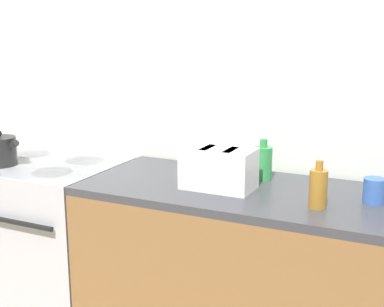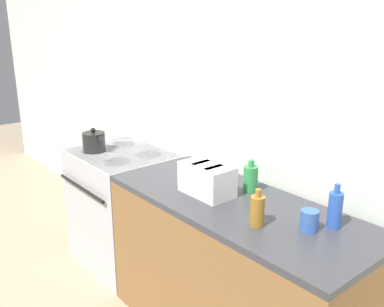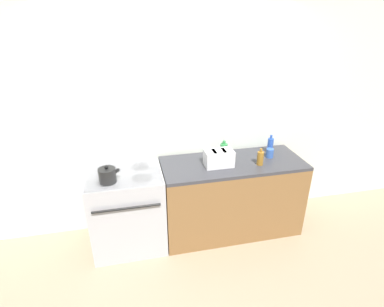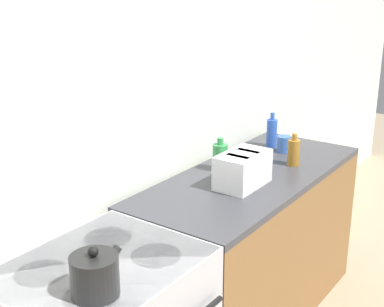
% 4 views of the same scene
% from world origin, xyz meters
% --- Properties ---
extents(ground_plane, '(12.00, 12.00, 0.00)m').
position_xyz_m(ground_plane, '(0.00, 0.00, 0.00)').
color(ground_plane, tan).
extents(wall_back, '(8.00, 0.05, 2.60)m').
position_xyz_m(wall_back, '(0.00, 0.70, 1.30)').
color(wall_back, silver).
rests_on(wall_back, ground_plane).
extents(stove, '(0.76, 0.65, 0.90)m').
position_xyz_m(stove, '(-0.62, 0.31, 0.46)').
color(stove, '#B7B7BC').
rests_on(stove, ground_plane).
extents(counter_block, '(1.58, 0.65, 0.90)m').
position_xyz_m(counter_block, '(0.56, 0.32, 0.45)').
color(counter_block, brown).
rests_on(counter_block, ground_plane).
extents(kettle, '(0.21, 0.17, 0.18)m').
position_xyz_m(kettle, '(-0.77, 0.18, 0.97)').
color(kettle, black).
rests_on(kettle, stove).
extents(toaster, '(0.30, 0.18, 0.18)m').
position_xyz_m(toaster, '(0.38, 0.28, 0.98)').
color(toaster, white).
rests_on(toaster, counter_block).
extents(bottle_blue, '(0.07, 0.07, 0.22)m').
position_xyz_m(bottle_blue, '(1.07, 0.47, 0.99)').
color(bottle_blue, '#2D56B7').
rests_on(bottle_blue, counter_block).
extents(bottle_amber, '(0.07, 0.07, 0.19)m').
position_xyz_m(bottle_amber, '(0.82, 0.20, 0.97)').
color(bottle_amber, '#9E6B23').
rests_on(bottle_amber, counter_block).
extents(bottle_green, '(0.08, 0.08, 0.19)m').
position_xyz_m(bottle_green, '(0.51, 0.50, 0.97)').
color(bottle_green, '#338C47').
rests_on(bottle_green, counter_block).
extents(cup_blue, '(0.08, 0.08, 0.10)m').
position_xyz_m(cup_blue, '(1.01, 0.35, 0.95)').
color(cup_blue, '#3860B2').
rests_on(cup_blue, counter_block).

